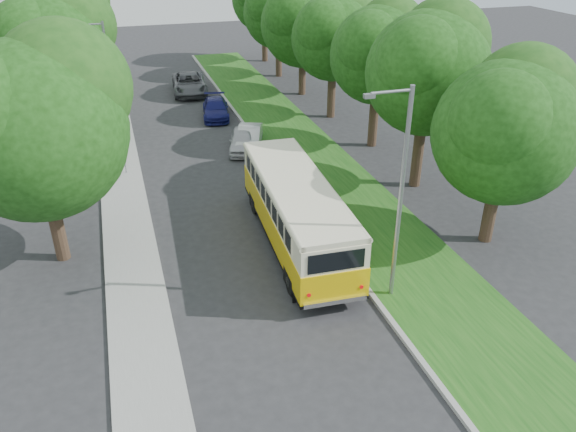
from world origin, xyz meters
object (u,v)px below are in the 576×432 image
object	(u,v)px
vintage_bus	(297,214)
car_white	(249,137)
car_silver	(242,141)
lamppost_near	(399,191)
lamppost_far	(109,82)
car_grey	(189,84)
car_blue	(216,109)

from	to	relation	value
vintage_bus	car_white	xyz separation A→B (m)	(0.90, 11.91, -0.88)
vintage_bus	car_silver	world-z (taller)	vintage_bus
vintage_bus	lamppost_near	bearing A→B (deg)	-62.53
lamppost_far	car_grey	bearing A→B (deg)	61.29
vintage_bus	car_silver	bearing A→B (deg)	91.11
car_grey	lamppost_near	bearing A→B (deg)	-79.49
lamppost_near	vintage_bus	bearing A→B (deg)	114.65
vintage_bus	car_grey	xyz separation A→B (m)	(-0.79, 24.86, -0.76)
lamppost_near	car_blue	size ratio (longest dim) A/B	1.84
lamppost_near	lamppost_far	distance (m)	20.53
car_silver	car_white	xyz separation A→B (m)	(0.56, 0.45, 0.01)
car_grey	car_silver	bearing A→B (deg)	-80.29
lamppost_near	vintage_bus	size ratio (longest dim) A/B	0.78
car_blue	lamppost_far	bearing A→B (deg)	-138.70
lamppost_near	car_grey	xyz separation A→B (m)	(-2.90, 29.46, -3.60)
vintage_bus	car_white	world-z (taller)	vintage_bus
vintage_bus	car_silver	size ratio (longest dim) A/B	2.75
lamppost_far	car_white	world-z (taller)	lamppost_far
lamppost_near	car_silver	distance (m)	16.58
vintage_bus	car_blue	distance (m)	18.23
car_blue	car_grey	bearing A→B (deg)	106.12
car_silver	car_grey	xyz separation A→B (m)	(-1.13, 13.41, 0.13)
vintage_bus	car_blue	world-z (taller)	vintage_bus
lamppost_near	car_white	size ratio (longest dim) A/B	2.06
car_silver	car_grey	size ratio (longest dim) A/B	0.68
car_white	car_grey	world-z (taller)	car_grey
lamppost_far	car_grey	distance (m)	12.94
lamppost_near	car_grey	bearing A→B (deg)	95.62
lamppost_far	car_silver	bearing A→B (deg)	-18.93
car_silver	car_grey	bearing A→B (deg)	110.24
lamppost_far	car_white	distance (m)	8.68
car_silver	car_grey	distance (m)	13.46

